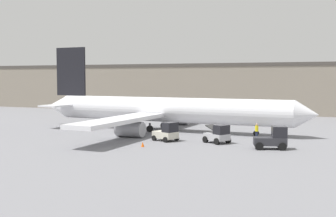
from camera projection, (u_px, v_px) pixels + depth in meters
ground_plane at (168, 131)px, 59.03m from camera, size 400.00×400.00×0.00m
terminal_building at (171, 87)px, 96.73m from camera, size 97.05×10.32×10.49m
airplane at (161, 110)px, 59.28m from camera, size 41.12×37.98×12.10m
ground_crew_worker at (257, 131)px, 51.48m from camera, size 0.41×0.41×1.84m
baggage_tug at (167, 132)px, 49.48m from camera, size 3.24×2.94×2.25m
belt_loader_truck at (218, 134)px, 47.81m from camera, size 3.30×3.10×2.13m
pushback_tug at (273, 139)px, 43.75m from camera, size 3.62×2.58×2.41m
safety_cone_near at (143, 144)px, 45.31m from camera, size 0.36×0.36×0.55m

